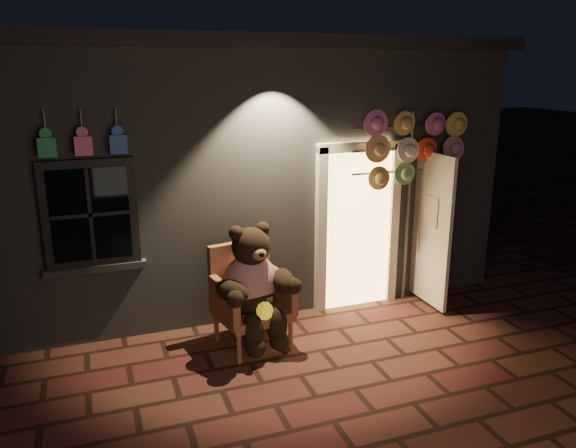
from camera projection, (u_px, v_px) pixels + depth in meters
name	position (u px, v px, depth m)	size (l,w,h in m)	color
ground	(301.00, 375.00, 5.83)	(60.00, 60.00, 0.00)	#542E20
shop_building	(211.00, 154.00, 8.96)	(7.30, 5.95, 3.51)	slate
wicker_armchair	(249.00, 295.00, 6.40)	(0.90, 0.84, 1.15)	#935E39
teddy_bear	(254.00, 286.00, 6.23)	(0.99, 0.85, 1.38)	red
hat_rack	(412.00, 147.00, 7.06)	(1.60, 0.22, 2.57)	#59595E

